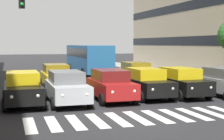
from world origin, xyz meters
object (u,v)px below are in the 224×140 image
at_px(car_3, 111,85).
at_px(car_row2_0, 136,73).
at_px(bus_behind_traffic, 88,57).
at_px(car_1, 181,82).
at_px(car_2, 146,83).
at_px(car_5, 23,88).
at_px(car_4, 67,87).
at_px(car_row2_1, 56,76).

xyz_separation_m(car_3, car_row2_0, (-4.08, -6.59, 0.00)).
bearing_deg(bus_behind_traffic, car_1, 98.10).
relative_size(car_2, car_row2_0, 1.00).
xyz_separation_m(car_2, car_5, (7.00, 0.39, 0.00)).
relative_size(car_3, bus_behind_traffic, 0.42).
distance_m(car_3, car_5, 4.74).
bearing_deg(car_2, car_1, 174.72).
bearing_deg(car_5, car_1, -178.82).
height_order(car_1, car_5, same).
relative_size(car_2, car_4, 1.00).
xyz_separation_m(car_1, car_row2_1, (6.65, -5.79, 0.00)).
distance_m(car_5, car_row2_0, 11.07).
bearing_deg(car_4, car_5, -6.53).
bearing_deg(car_5, car_4, 173.47).
distance_m(car_4, car_row2_0, 9.58).
distance_m(car_1, car_row2_0, 6.52).
bearing_deg(car_1, car_row2_1, -41.03).
bearing_deg(car_row2_1, car_4, 87.27).
height_order(car_3, bus_behind_traffic, bus_behind_traffic).
bearing_deg(car_2, car_4, 7.68).
xyz_separation_m(car_2, car_3, (2.26, 0.29, 0.00)).
xyz_separation_m(car_3, bus_behind_traffic, (-2.26, -15.37, 0.97)).
relative_size(car_4, car_row2_0, 1.00).
relative_size(car_4, car_5, 1.00).
xyz_separation_m(car_4, car_5, (2.22, -0.25, 0.00)).
height_order(car_row2_1, bus_behind_traffic, bus_behind_traffic).
height_order(car_2, car_3, same).
height_order(car_5, bus_behind_traffic, bus_behind_traffic).
bearing_deg(car_row2_0, bus_behind_traffic, -78.28).
relative_size(car_5, bus_behind_traffic, 0.42).
relative_size(car_1, car_3, 1.00).
distance_m(car_1, car_4, 6.96).
xyz_separation_m(car_3, car_4, (2.51, 0.36, 0.00)).
xyz_separation_m(car_2, car_row2_1, (4.48, -5.59, 0.00)).
bearing_deg(car_row2_0, car_row2_1, 6.51).
bearing_deg(car_4, car_1, -176.35).
distance_m(car_1, car_row2_1, 8.82).
bearing_deg(car_2, car_row2_0, -106.09).
xyz_separation_m(car_4, bus_behind_traffic, (-4.77, -15.72, 0.97)).
xyz_separation_m(car_row2_1, bus_behind_traffic, (-4.48, -9.49, 0.97)).
height_order(car_2, bus_behind_traffic, bus_behind_traffic).
height_order(car_1, car_2, same).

